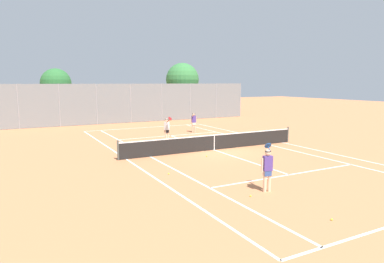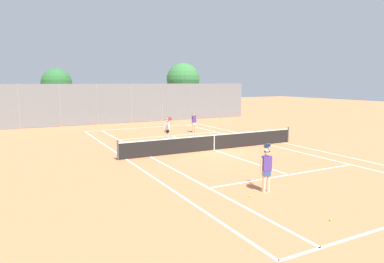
{
  "view_description": "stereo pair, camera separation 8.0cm",
  "coord_description": "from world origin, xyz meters",
  "views": [
    {
      "loc": [
        -10.78,
        -17.48,
        4.09
      ],
      "look_at": [
        -0.73,
        1.5,
        1.0
      ],
      "focal_mm": 32.0,
      "sensor_mm": 36.0,
      "label": 1
    },
    {
      "loc": [
        -10.7,
        -17.52,
        4.09
      ],
      "look_at": [
        -0.73,
        1.5,
        1.0
      ],
      "focal_mm": 32.0,
      "sensor_mm": 36.0,
      "label": 2
    }
  ],
  "objects": [
    {
      "name": "ground_plane",
      "position": [
        0.0,
        0.0,
        0.0
      ],
      "size": [
        120.0,
        120.0,
        0.0
      ],
      "primitive_type": "plane",
      "color": "#CC7A4C"
    },
    {
      "name": "court_line_markings",
      "position": [
        0.0,
        0.0,
        0.0
      ],
      "size": [
        11.1,
        23.9,
        0.01
      ],
      "color": "white",
      "rests_on": "ground"
    },
    {
      "name": "tennis_net",
      "position": [
        0.0,
        0.0,
        0.51
      ],
      "size": [
        12.0,
        0.1,
        1.07
      ],
      "color": "#474C47",
      "rests_on": "ground"
    },
    {
      "name": "player_near_side",
      "position": [
        -2.44,
        -7.77,
        0.93
      ],
      "size": [
        0.78,
        0.71,
        1.77
      ],
      "color": "beige",
      "rests_on": "ground"
    },
    {
      "name": "player_far_left",
      "position": [
        -1.32,
        4.12,
        0.93
      ],
      "size": [
        0.43,
        0.89,
        1.77
      ],
      "color": "beige",
      "rests_on": "ground"
    },
    {
      "name": "player_far_right",
      "position": [
        2.41,
        7.13,
        0.91
      ],
      "size": [
        0.48,
        0.47,
        1.6
      ],
      "color": "#D8A884",
      "rests_on": "ground"
    },
    {
      "name": "loose_tennis_ball_0",
      "position": [
        -4.73,
        -3.82,
        0.03
      ],
      "size": [
        0.07,
        0.07,
        0.07
      ],
      "primitive_type": "sphere",
      "color": "#D1DB33",
      "rests_on": "ground"
    },
    {
      "name": "loose_tennis_ball_1",
      "position": [
        -2.88,
        3.27,
        0.03
      ],
      "size": [
        0.07,
        0.07,
        0.07
      ],
      "primitive_type": "sphere",
      "color": "#D1DB33",
      "rests_on": "ground"
    },
    {
      "name": "loose_tennis_ball_2",
      "position": [
        -3.35,
        -7.97,
        0.03
      ],
      "size": [
        0.07,
        0.07,
        0.07
      ],
      "primitive_type": "sphere",
      "color": "#D1DB33",
      "rests_on": "ground"
    },
    {
      "name": "loose_tennis_ball_3",
      "position": [
        -1.37,
        -1.42,
        0.03
      ],
      "size": [
        0.07,
        0.07,
        0.07
      ],
      "primitive_type": "sphere",
      "color": "#D1DB33",
      "rests_on": "ground"
    },
    {
      "name": "loose_tennis_ball_4",
      "position": [
        -2.53,
        -10.83,
        0.03
      ],
      "size": [
        0.07,
        0.07,
        0.07
      ],
      "primitive_type": "sphere",
      "color": "#D1DB33",
      "rests_on": "ground"
    },
    {
      "name": "back_fence",
      "position": [
        0.0,
        16.28,
        1.99
      ],
      "size": [
        27.42,
        0.08,
        3.98
      ],
      "color": "gray",
      "rests_on": "ground"
    },
    {
      "name": "tree_behind_left",
      "position": [
        -6.72,
        19.54,
        3.86
      ],
      "size": [
        3.0,
        3.0,
        5.48
      ],
      "color": "brown",
      "rests_on": "ground"
    },
    {
      "name": "tree_behind_right",
      "position": [
        7.63,
        20.02,
        4.31
      ],
      "size": [
        3.99,
        3.99,
        6.42
      ],
      "color": "brown",
      "rests_on": "ground"
    }
  ]
}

